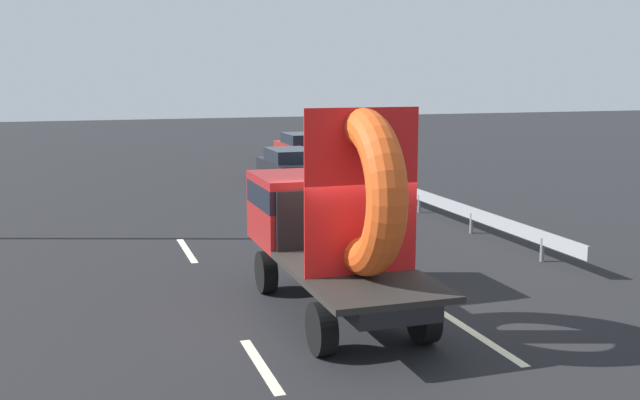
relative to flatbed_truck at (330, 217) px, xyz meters
name	(u,v)px	position (x,y,z in m)	size (l,w,h in m)	color
ground_plane	(357,317)	(0.29, -0.66, -1.70)	(120.00, 120.00, 0.00)	black
flatbed_truck	(330,217)	(0.00, 0.00, 0.00)	(2.02, 5.52, 3.71)	black
distant_sedan	(290,164)	(3.67, 15.67, -0.99)	(1.73, 4.04, 1.32)	black
guardrail	(444,204)	(5.70, 6.58, -1.17)	(0.10, 12.88, 0.71)	gray
lane_dash_left_near	(261,365)	(-1.83, -2.28, -1.69)	(2.19, 0.16, 0.01)	beige
lane_dash_left_far	(187,250)	(-1.83, 5.33, -1.69)	(2.58, 0.16, 0.01)	beige
lane_dash_right_near	(475,334)	(1.83, -2.05, -1.69)	(2.98, 0.16, 0.01)	beige
lane_dash_right_far	(331,241)	(1.83, 5.26, -1.69)	(2.72, 0.16, 0.01)	beige
oncoming_car	(302,146)	(6.20, 22.41, -0.97)	(1.79, 4.17, 1.36)	black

